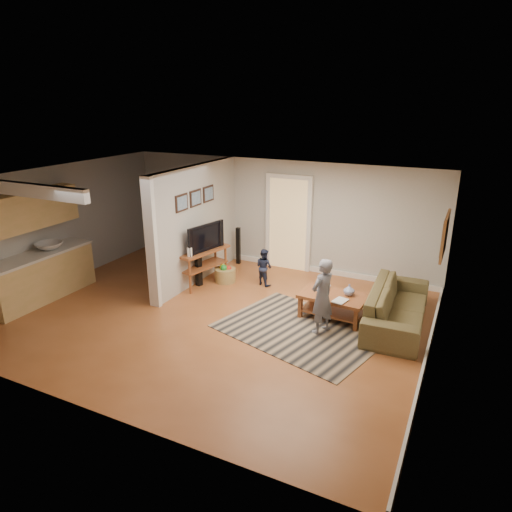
# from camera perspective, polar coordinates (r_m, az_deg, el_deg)

# --- Properties ---
(ground) EXTENTS (7.50, 7.50, 0.00)m
(ground) POSITION_cam_1_polar(r_m,az_deg,el_deg) (8.51, -5.48, -7.42)
(ground) COLOR brown
(ground) RESTS_ON ground
(room_shell) EXTENTS (7.54, 6.02, 2.52)m
(room_shell) POSITION_cam_1_polar(r_m,az_deg,el_deg) (8.88, -10.26, 3.59)
(room_shell) COLOR beige
(room_shell) RESTS_ON ground
(area_rug) EXTENTS (3.08, 2.58, 0.01)m
(area_rug) POSITION_cam_1_polar(r_m,az_deg,el_deg) (8.01, 5.64, -9.18)
(area_rug) COLOR black
(area_rug) RESTS_ON ground
(sofa) EXTENTS (1.02, 2.37, 0.68)m
(sofa) POSITION_cam_1_polar(r_m,az_deg,el_deg) (8.55, 17.04, -8.09)
(sofa) COLOR #423621
(sofa) RESTS_ON ground
(coffee_table) EXTENTS (1.22, 0.76, 0.69)m
(coffee_table) POSITION_cam_1_polar(r_m,az_deg,el_deg) (8.35, 9.75, -5.43)
(coffee_table) COLOR brown
(coffee_table) RESTS_ON ground
(tv_console) EXTENTS (0.73, 1.31, 1.06)m
(tv_console) POSITION_cam_1_polar(r_m,az_deg,el_deg) (9.66, -6.65, 0.38)
(tv_console) COLOR brown
(tv_console) RESTS_ON ground
(speaker_left) EXTENTS (0.14, 0.14, 1.14)m
(speaker_left) POSITION_cam_1_polar(r_m,az_deg,el_deg) (9.66, -7.24, -0.52)
(speaker_left) COLOR black
(speaker_left) RESTS_ON ground
(speaker_right) EXTENTS (0.10, 0.10, 0.90)m
(speaker_right) POSITION_cam_1_polar(r_m,az_deg,el_deg) (10.92, -2.23, 1.29)
(speaker_right) COLOR black
(speaker_right) RESTS_ON ground
(toy_basket) EXTENTS (0.45, 0.45, 0.41)m
(toy_basket) POSITION_cam_1_polar(r_m,az_deg,el_deg) (9.94, -3.87, -2.29)
(toy_basket) COLOR olive
(toy_basket) RESTS_ON ground
(child) EXTENTS (0.48, 0.57, 1.33)m
(child) POSITION_cam_1_polar(r_m,az_deg,el_deg) (8.00, 8.05, -9.36)
(child) COLOR slate
(child) RESTS_ON ground
(toddler) EXTENTS (0.47, 0.41, 0.80)m
(toddler) POSITION_cam_1_polar(r_m,az_deg,el_deg) (9.83, 0.99, -3.55)
(toddler) COLOR #1E253F
(toddler) RESTS_ON ground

